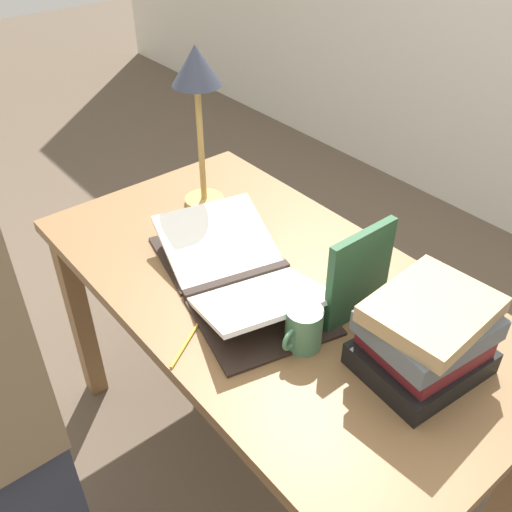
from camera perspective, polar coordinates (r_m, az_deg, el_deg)
ground_plane at (r=2.01m, az=1.32°, el=-19.13°), size 12.00×12.00×0.00m
reading_desk at (r=1.53m, az=1.66°, el=-5.70°), size 1.34×0.73×0.74m
open_book at (r=1.44m, az=-1.86°, el=-1.81°), size 0.62×0.42×0.10m
book_stack_tall at (r=1.24m, az=16.60°, el=-7.73°), size 0.23×0.27×0.19m
book_standing_upright at (r=1.31m, az=10.27°, el=-1.94°), size 0.02×0.20×0.24m
reading_lamp at (r=1.62m, az=-5.92°, el=16.71°), size 0.14×0.14×0.48m
coffee_mug at (r=1.27m, az=4.75°, el=-7.20°), size 0.08×0.12×0.10m
pencil at (r=1.31m, az=-6.94°, el=-8.56°), size 0.09×0.14×0.01m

